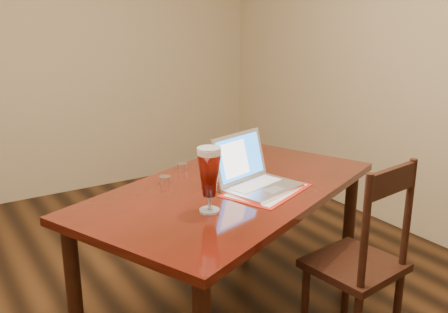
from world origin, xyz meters
TOP-DOWN VIEW (x-y plane):
  - dining_table at (0.51, 0.04)m, footprint 1.83×1.44m
  - dining_chair at (0.91, -0.49)m, footprint 0.45×0.43m

SIDE VIEW (x-z plane):
  - dining_chair at x=0.91m, z-range -0.03..0.94m
  - dining_table at x=0.51m, z-range 0.15..1.20m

